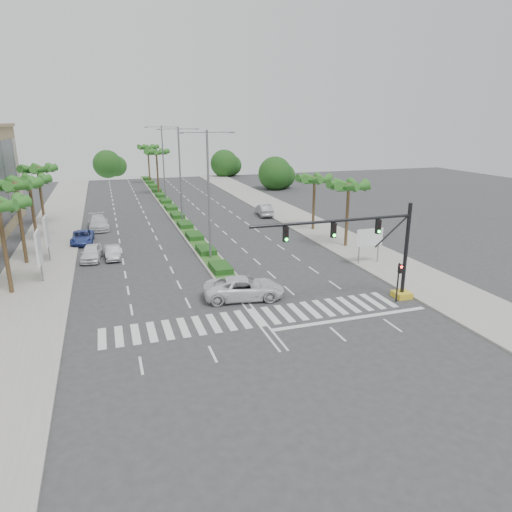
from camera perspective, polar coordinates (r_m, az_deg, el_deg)
The scene contains 26 objects.
ground at distance 31.18m, azimuth 0.11°, elevation -7.68°, with size 160.00×160.00×0.00m, color #333335.
footpath_right at distance 54.34m, azimuth 8.68°, elevation 2.89°, with size 6.00×120.00×0.15m, color gray.
footpath_left at distance 49.04m, azimuth -24.92°, elevation -0.01°, with size 6.00×120.00×0.15m, color gray.
median at distance 73.61m, azimuth -11.12°, elevation 6.40°, with size 2.20×75.00×0.20m, color gray.
median_grass at distance 73.59m, azimuth -11.13°, elevation 6.50°, with size 1.80×75.00×0.04m, color #2D591E.
signal_gantry at distance 33.88m, azimuth 15.16°, elevation -0.02°, with size 12.60×1.20×7.20m.
pedestrian_signal at distance 34.51m, azimuth 17.44°, elevation -2.38°, with size 0.28×0.36×3.00m.
direction_sign at distance 42.83m, azimuth 14.00°, elevation 2.12°, with size 2.70×0.11×3.40m.
billboard_near at distance 40.55m, azimuth -25.54°, elevation 0.89°, with size 0.18×2.10×4.35m.
billboard_far at distance 46.34m, azimuth -24.74°, elevation 2.81°, with size 0.18×2.10×4.35m.
palm_left_mid at distance 45.92m, azimuth -27.85°, elevation 7.54°, with size 4.57×4.68×7.95m.
palm_left_far at distance 53.84m, azimuth -26.51°, elevation 8.18°, with size 4.57×4.68×7.35m.
palm_left_end at distance 61.69m, azimuth -25.62°, elevation 9.53°, with size 4.57×4.68×7.75m.
palm_right_near at distance 47.67m, azimuth 11.51°, elevation 8.34°, with size 4.57×4.68×7.05m.
palm_right_far at distance 54.73m, azimuth 7.33°, elevation 9.27°, with size 4.57×4.68×6.75m.
palm_median_a at distance 82.63m, azimuth -12.35°, elevation 12.38°, with size 4.57×4.68×8.05m.
palm_median_b at distance 97.52m, azimuth -13.37°, elevation 12.92°, with size 4.57×4.68×8.05m.
streetlight_near at distance 42.35m, azimuth -5.96°, elevation 8.38°, with size 5.10×0.25×12.00m.
streetlight_mid at distance 57.96m, azimuth -9.48°, elevation 10.48°, with size 5.10×0.25×12.00m.
streetlight_far at distance 73.74m, azimuth -11.52°, elevation 11.66°, with size 5.10×0.25×12.00m.
car_parked_a at distance 46.05m, azimuth -19.87°, elevation 0.41°, with size 1.74×4.33×1.48m, color white.
car_parked_b at distance 45.97m, azimuth -17.48°, elevation 0.49°, with size 1.36×3.89×1.28m, color #A1A1A5.
car_parked_c at distance 52.73m, azimuth -20.89°, elevation 2.21°, with size 2.22×4.81×1.34m, color #304393.
car_parked_d at distance 58.99m, azimuth -19.12°, elevation 3.99°, with size 2.29×5.63×1.64m, color silver.
car_crossing at distance 34.04m, azimuth -1.50°, elevation -4.01°, with size 2.77×6.01×1.67m, color white.
car_right at distance 63.66m, azimuth 1.07°, elevation 5.77°, with size 1.69×4.84×1.60m, color #A4A3A8.
Camera 1 is at (-9.00, -26.94, 12.87)m, focal length 32.00 mm.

